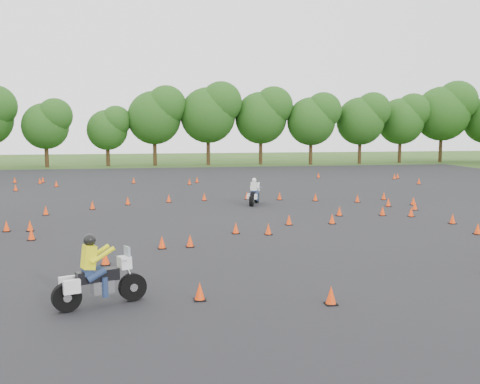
{
  "coord_description": "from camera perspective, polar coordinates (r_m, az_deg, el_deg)",
  "views": [
    {
      "loc": [
        -4.65,
        -22.03,
        4.4
      ],
      "look_at": [
        0.0,
        4.0,
        1.2
      ],
      "focal_mm": 40.0,
      "sensor_mm": 36.0,
      "label": 1
    }
  ],
  "objects": [
    {
      "name": "ground",
      "position": [
        22.95,
        1.76,
        -4.16
      ],
      "size": [
        140.0,
        140.0,
        0.0
      ],
      "primitive_type": "plane",
      "color": "#2D5119",
      "rests_on": "ground"
    },
    {
      "name": "asphalt_pad",
      "position": [
        28.76,
        -0.7,
        -1.89
      ],
      "size": [
        62.0,
        62.0,
        0.0
      ],
      "primitive_type": "plane",
      "color": "black",
      "rests_on": "ground"
    },
    {
      "name": "treeline",
      "position": [
        57.17,
        -3.45,
        7.09
      ],
      "size": [
        87.21,
        32.13,
        10.66
      ],
      "color": "#204A15",
      "rests_on": "ground"
    },
    {
      "name": "traffic_cones",
      "position": [
        28.28,
        -0.72,
        -1.58
      ],
      "size": [
        36.37,
        33.06,
        0.45
      ],
      "color": "#FF3E0A",
      "rests_on": "asphalt_pad"
    },
    {
      "name": "rider_yellow",
      "position": [
        13.7,
        -14.69,
        -8.11
      ],
      "size": [
        2.45,
        1.49,
        1.81
      ],
      "primitive_type": null,
      "rotation": [
        0.0,
        0.0,
        0.35
      ],
      "color": "yellow",
      "rests_on": "ground"
    },
    {
      "name": "rider_white",
      "position": [
        30.56,
        1.53,
        0.09
      ],
      "size": [
        1.37,
        2.08,
        1.54
      ],
      "primitive_type": null,
      "rotation": [
        0.0,
        0.0,
        1.16
      ],
      "color": "silver",
      "rests_on": "ground"
    }
  ]
}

